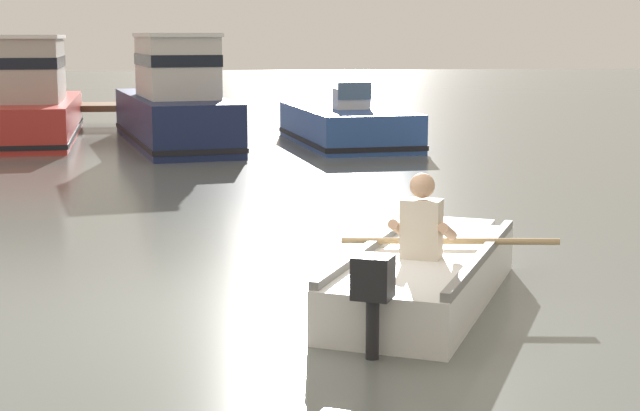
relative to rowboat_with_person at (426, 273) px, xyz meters
The scene contains 5 objects.
ground_plane 1.47m from the rowboat_with_person, behind, with size 120.00×120.00×0.00m, color slate.
rowboat_with_person is the anchor object (origin of this frame).
moored_boat_red 15.64m from the rowboat_with_person, 112.23° to the left, with size 2.55×6.76×2.37m.
moored_boat_navy 13.33m from the rowboat_with_person, 101.20° to the left, with size 3.01×6.68×2.41m.
moored_boat_blue 12.91m from the rowboat_with_person, 84.84° to the left, with size 2.65×4.95×1.38m.
Camera 1 is at (-0.53, -8.25, 2.36)m, focal length 55.08 mm.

